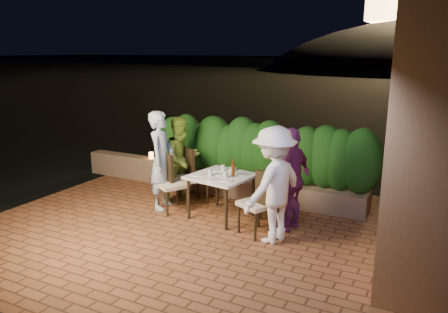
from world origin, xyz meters
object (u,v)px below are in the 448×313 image
Objects in this scene: diner_green at (182,159)px; diner_purple at (291,179)px; dining_table at (221,196)px; diner_blue at (162,160)px; diner_white at (274,185)px; bowl at (231,169)px; chair_right_back at (271,197)px; parapet_lamp at (151,155)px; chair_left_front at (172,183)px; beer_bottle at (233,168)px; chair_right_front at (257,202)px; chair_left_back at (193,177)px.

diner_green is 2.32m from diner_purple.
diner_green reaches higher than dining_table.
diner_blue is 1.01× the size of diner_white.
diner_purple is at bearing -12.01° from bowl.
chair_right_back is 6.55× the size of parapet_lamp.
dining_table is 0.93× the size of chair_left_front.
beer_bottle is 0.99m from diner_purple.
diner_blue is at bearing -166.32° from diner_green.
parapet_lamp is at bearing 29.88° from diner_blue.
dining_table is 1.28m from diner_purple.
chair_left_front reaches higher than bowl.
bowl is at bearing 57.19° from chair_left_front.
diner_blue is at bearing -46.91° from parapet_lamp.
diner_blue is (-1.18, -0.40, 0.11)m from bowl.
bowl is (-0.20, 0.32, -0.13)m from beer_bottle.
diner_purple is at bearing -76.58° from diner_green.
chair_left_front is at bearing -172.05° from dining_table.
bowl is at bearing -84.48° from diner_blue.
diner_blue is 2.37m from diner_purple.
beer_bottle is at bearing -100.31° from diner_white.
diner_green is at bearing -30.13° from parapet_lamp.
diner_purple is (0.99, 0.07, -0.07)m from beer_bottle.
chair_right_back is 3.39m from parapet_lamp.
beer_bottle is at bearing -86.14° from diner_green.
bowl reaches higher than parapet_lamp.
chair_right_front reaches higher than bowl.
chair_left_front is at bearing -71.71° from diner_purple.
diner_blue reaches higher than diner_purple.
bowl is 1.17× the size of parapet_lamp.
diner_white is at bearing -113.55° from diner_blue.
diner_blue is at bearing -95.08° from chair_left_back.
diner_blue is (-0.26, 0.07, 0.37)m from chair_left_front.
chair_right_back is 0.56× the size of diner_purple.
diner_blue is at bearing -177.01° from dining_table.
diner_white reaches higher than chair_left_front.
diner_purple is (2.11, 0.21, 0.31)m from chair_left_front.
chair_right_back is 0.50m from diner_purple.
chair_right_front is at bearing -90.80° from diner_green.
chair_left_front is 0.46m from diner_blue.
chair_left_front is at bearing -141.04° from diner_green.
bowl is 0.16× the size of chair_left_back.
chair_left_front is 0.58× the size of diner_blue.
parapet_lamp is at bearing 167.63° from chair_left_front.
diner_purple reaches higher than chair_left_back.
diner_blue is at bearing -10.77° from chair_right_back.
diner_purple is (0.38, 0.45, 0.30)m from chair_right_front.
chair_right_front is at bearing -91.75° from diner_white.
diner_white reaches higher than diner_green.
chair_right_front is at bearing -24.22° from dining_table.
beer_bottle is 0.32× the size of chair_right_back.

